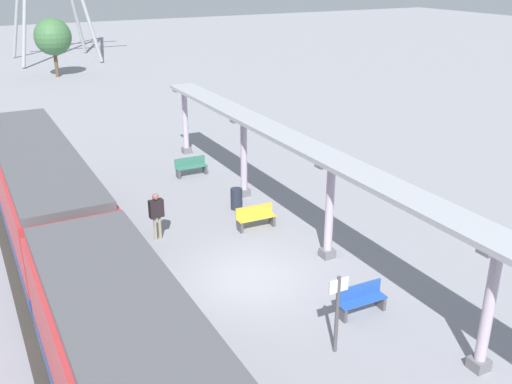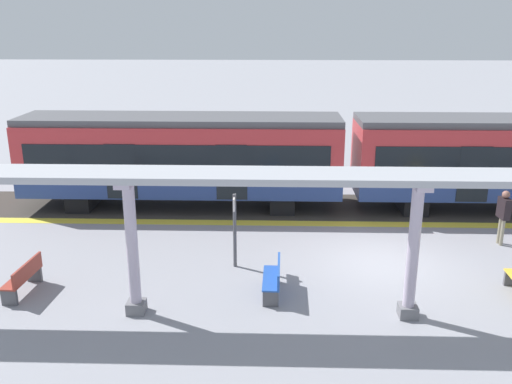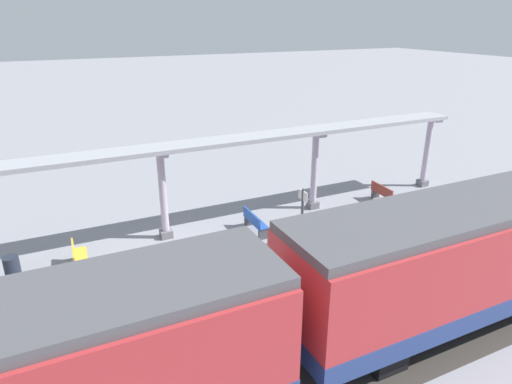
{
  "view_description": "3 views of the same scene",
  "coord_description": "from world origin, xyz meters",
  "px_view_note": "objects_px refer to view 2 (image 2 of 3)",
  "views": [
    {
      "loc": [
        -7.21,
        -14.31,
        9.36
      ],
      "look_at": [
        1.23,
        1.71,
        2.13
      ],
      "focal_mm": 40.47,
      "sensor_mm": 36.0,
      "label": 1
    },
    {
      "loc": [
        15.07,
        -3.29,
        6.84
      ],
      "look_at": [
        -0.15,
        -3.76,
        2.12
      ],
      "focal_mm": 38.87,
      "sensor_mm": 36.0,
      "label": 2
    },
    {
      "loc": [
        -12.26,
        3.58,
        7.86
      ],
      "look_at": [
        1.0,
        -2.81,
        2.12
      ],
      "focal_mm": 31.49,
      "sensor_mm": 36.0,
      "label": 3
    }
  ],
  "objects_px": {
    "canopy_pillar_third": "(413,250)",
    "bench_far_end": "(274,278)",
    "canopy_pillar_second": "(132,247)",
    "passenger_waiting_near_edge": "(504,211)",
    "train_near_carriage": "(182,160)",
    "bench_extra_slot": "(24,277)",
    "platform_info_sign": "(235,223)"
  },
  "relations": [
    {
      "from": "train_near_carriage",
      "to": "bench_extra_slot",
      "type": "bearing_deg",
      "value": -22.62
    },
    {
      "from": "canopy_pillar_second",
      "to": "passenger_waiting_near_edge",
      "type": "height_order",
      "value": "canopy_pillar_second"
    },
    {
      "from": "canopy_pillar_third",
      "to": "bench_far_end",
      "type": "bearing_deg",
      "value": -108.44
    },
    {
      "from": "passenger_waiting_near_edge",
      "to": "canopy_pillar_third",
      "type": "bearing_deg",
      "value": -40.59
    },
    {
      "from": "canopy_pillar_third",
      "to": "platform_info_sign",
      "type": "bearing_deg",
      "value": -122.15
    },
    {
      "from": "canopy_pillar_second",
      "to": "bench_extra_slot",
      "type": "xyz_separation_m",
      "value": [
        -0.92,
        -3.15,
        -1.29
      ]
    },
    {
      "from": "canopy_pillar_second",
      "to": "canopy_pillar_third",
      "type": "distance_m",
      "value": 6.59
    },
    {
      "from": "bench_far_end",
      "to": "platform_info_sign",
      "type": "distance_m",
      "value": 2.19
    },
    {
      "from": "platform_info_sign",
      "to": "bench_extra_slot",
      "type": "bearing_deg",
      "value": -71.45
    },
    {
      "from": "canopy_pillar_third",
      "to": "bench_extra_slot",
      "type": "height_order",
      "value": "canopy_pillar_third"
    },
    {
      "from": "train_near_carriage",
      "to": "passenger_waiting_near_edge",
      "type": "xyz_separation_m",
      "value": [
        3.54,
        10.7,
        -0.71
      ]
    },
    {
      "from": "bench_far_end",
      "to": "bench_extra_slot",
      "type": "bearing_deg",
      "value": -88.69
    },
    {
      "from": "canopy_pillar_second",
      "to": "bench_extra_slot",
      "type": "relative_size",
      "value": 2.25
    },
    {
      "from": "canopy_pillar_second",
      "to": "canopy_pillar_third",
      "type": "relative_size",
      "value": 1.0
    },
    {
      "from": "bench_extra_slot",
      "to": "platform_info_sign",
      "type": "height_order",
      "value": "platform_info_sign"
    },
    {
      "from": "train_near_carriage",
      "to": "canopy_pillar_third",
      "type": "distance_m",
      "value": 10.6
    },
    {
      "from": "train_near_carriage",
      "to": "canopy_pillar_second",
      "type": "bearing_deg",
      "value": 0.85
    },
    {
      "from": "bench_far_end",
      "to": "canopy_pillar_second",
      "type": "bearing_deg",
      "value": -72.29
    },
    {
      "from": "passenger_waiting_near_edge",
      "to": "canopy_pillar_second",
      "type": "bearing_deg",
      "value": -66.23
    },
    {
      "from": "bench_far_end",
      "to": "platform_info_sign",
      "type": "relative_size",
      "value": 0.69
    },
    {
      "from": "train_near_carriage",
      "to": "platform_info_sign",
      "type": "bearing_deg",
      "value": 23.32
    },
    {
      "from": "canopy_pillar_second",
      "to": "passenger_waiting_near_edge",
      "type": "bearing_deg",
      "value": 113.77
    },
    {
      "from": "bench_far_end",
      "to": "passenger_waiting_near_edge",
      "type": "height_order",
      "value": "passenger_waiting_near_edge"
    },
    {
      "from": "train_near_carriage",
      "to": "canopy_pillar_second",
      "type": "height_order",
      "value": "train_near_carriage"
    },
    {
      "from": "train_near_carriage",
      "to": "bench_extra_slot",
      "type": "height_order",
      "value": "train_near_carriage"
    },
    {
      "from": "train_near_carriage",
      "to": "canopy_pillar_third",
      "type": "height_order",
      "value": "train_near_carriage"
    },
    {
      "from": "train_near_carriage",
      "to": "passenger_waiting_near_edge",
      "type": "distance_m",
      "value": 11.29
    },
    {
      "from": "canopy_pillar_third",
      "to": "platform_info_sign",
      "type": "xyz_separation_m",
      "value": [
        -2.73,
        -4.35,
        -0.41
      ]
    },
    {
      "from": "canopy_pillar_third",
      "to": "bench_far_end",
      "type": "height_order",
      "value": "canopy_pillar_third"
    },
    {
      "from": "canopy_pillar_second",
      "to": "train_near_carriage",
      "type": "bearing_deg",
      "value": -179.15
    },
    {
      "from": "bench_extra_slot",
      "to": "canopy_pillar_second",
      "type": "bearing_deg",
      "value": 73.66
    },
    {
      "from": "canopy_pillar_second",
      "to": "platform_info_sign",
      "type": "height_order",
      "value": "canopy_pillar_second"
    }
  ]
}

